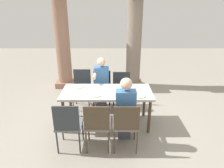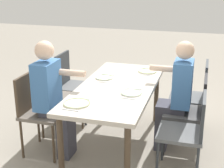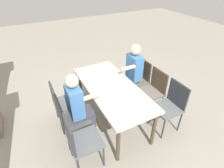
# 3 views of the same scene
# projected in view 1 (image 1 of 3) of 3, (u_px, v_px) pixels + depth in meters

# --- Properties ---
(ground_plane) EXTENTS (16.00, 16.00, 0.00)m
(ground_plane) POSITION_uv_depth(u_px,v_px,m) (107.00, 123.00, 4.35)
(ground_plane) COLOR gray
(dining_table) EXTENTS (1.82, 0.81, 0.76)m
(dining_table) POSITION_uv_depth(u_px,v_px,m) (107.00, 94.00, 4.09)
(dining_table) COLOR beige
(dining_table) RESTS_ON ground
(chair_west_north) EXTENTS (0.44, 0.44, 0.93)m
(chair_west_north) POSITION_uv_depth(u_px,v_px,m) (82.00, 86.00, 4.92)
(chair_west_north) COLOR #5B5E61
(chair_west_north) RESTS_ON ground
(chair_west_south) EXTENTS (0.44, 0.44, 0.92)m
(chair_west_south) POSITION_uv_depth(u_px,v_px,m) (68.00, 123.00, 3.38)
(chair_west_south) COLOR #5B5E61
(chair_west_south) RESTS_ON ground
(chair_mid_north) EXTENTS (0.44, 0.44, 0.89)m
(chair_mid_north) POSITION_uv_depth(u_px,v_px,m) (102.00, 87.00, 4.92)
(chair_mid_north) COLOR #4F4F50
(chair_mid_north) RESTS_ON ground
(chair_mid_south) EXTENTS (0.44, 0.44, 0.91)m
(chair_mid_south) POSITION_uv_depth(u_px,v_px,m) (97.00, 123.00, 3.39)
(chair_mid_south) COLOR #6A6158
(chair_mid_south) RESTS_ON ground
(chair_east_north) EXTENTS (0.44, 0.44, 0.86)m
(chair_east_north) POSITION_uv_depth(u_px,v_px,m) (121.00, 87.00, 4.93)
(chair_east_north) COLOR #5B5E61
(chair_east_north) RESTS_ON ground
(chair_east_south) EXTENTS (0.44, 0.44, 0.91)m
(chair_east_south) POSITION_uv_depth(u_px,v_px,m) (126.00, 123.00, 3.39)
(chair_east_south) COLOR #6A6158
(chair_east_south) RESTS_ON ground
(diner_woman_green) EXTENTS (0.34, 0.49, 1.28)m
(diner_woman_green) POSITION_uv_depth(u_px,v_px,m) (101.00, 83.00, 4.69)
(diner_woman_green) COLOR #3F3F4C
(diner_woman_green) RESTS_ON ground
(diner_man_white) EXTENTS (0.35, 0.49, 1.30)m
(diner_man_white) POSITION_uv_depth(u_px,v_px,m) (125.00, 109.00, 3.51)
(diner_man_white) COLOR #3F3F4C
(diner_man_white) RESTS_ON ground
(stone_column_near) EXTENTS (0.55, 0.55, 3.05)m
(stone_column_near) POSITION_uv_depth(u_px,v_px,m) (62.00, 38.00, 5.83)
(stone_column_near) COLOR #936B56
(stone_column_near) RESTS_ON ground
(stone_column_centre) EXTENTS (0.56, 0.56, 2.76)m
(stone_column_centre) POSITION_uv_depth(u_px,v_px,m) (134.00, 43.00, 5.88)
(stone_column_centre) COLOR gray
(stone_column_centre) RESTS_ON ground
(plate_0) EXTENTS (0.23, 0.23, 0.02)m
(plate_0) POSITION_uv_depth(u_px,v_px,m) (78.00, 86.00, 4.28)
(plate_0) COLOR silver
(plate_0) RESTS_ON dining_table
(fork_0) EXTENTS (0.02, 0.17, 0.01)m
(fork_0) POSITION_uv_depth(u_px,v_px,m) (71.00, 87.00, 4.28)
(fork_0) COLOR silver
(fork_0) RESTS_ON dining_table
(spoon_0) EXTENTS (0.02, 0.17, 0.01)m
(spoon_0) POSITION_uv_depth(u_px,v_px,m) (85.00, 87.00, 4.28)
(spoon_0) COLOR silver
(spoon_0) RESTS_ON dining_table
(plate_1) EXTENTS (0.21, 0.21, 0.02)m
(plate_1) POSITION_uv_depth(u_px,v_px,m) (95.00, 95.00, 3.87)
(plate_1) COLOR white
(plate_1) RESTS_ON dining_table
(fork_1) EXTENTS (0.03, 0.17, 0.01)m
(fork_1) POSITION_uv_depth(u_px,v_px,m) (88.00, 95.00, 3.87)
(fork_1) COLOR silver
(fork_1) RESTS_ON dining_table
(spoon_1) EXTENTS (0.03, 0.17, 0.01)m
(spoon_1) POSITION_uv_depth(u_px,v_px,m) (103.00, 95.00, 3.87)
(spoon_1) COLOR silver
(spoon_1) RESTS_ON dining_table
(plate_2) EXTENTS (0.22, 0.22, 0.02)m
(plate_2) POSITION_uv_depth(u_px,v_px,m) (116.00, 87.00, 4.26)
(plate_2) COLOR white
(plate_2) RESTS_ON dining_table
(fork_2) EXTENTS (0.03, 0.17, 0.01)m
(fork_2) POSITION_uv_depth(u_px,v_px,m) (109.00, 87.00, 4.26)
(fork_2) COLOR silver
(fork_2) RESTS_ON dining_table
(spoon_2) EXTENTS (0.03, 0.17, 0.01)m
(spoon_2) POSITION_uv_depth(u_px,v_px,m) (124.00, 87.00, 4.26)
(spoon_2) COLOR silver
(spoon_2) RESTS_ON dining_table
(plate_3) EXTENTS (0.26, 0.26, 0.02)m
(plate_3) POSITION_uv_depth(u_px,v_px,m) (139.00, 95.00, 3.85)
(plate_3) COLOR silver
(plate_3) RESTS_ON dining_table
(fork_3) EXTENTS (0.02, 0.17, 0.01)m
(fork_3) POSITION_uv_depth(u_px,v_px,m) (131.00, 96.00, 3.85)
(fork_3) COLOR silver
(fork_3) RESTS_ON dining_table
(spoon_3) EXTENTS (0.02, 0.17, 0.01)m
(spoon_3) POSITION_uv_depth(u_px,v_px,m) (147.00, 96.00, 3.85)
(spoon_3) COLOR silver
(spoon_3) RESTS_ON dining_table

